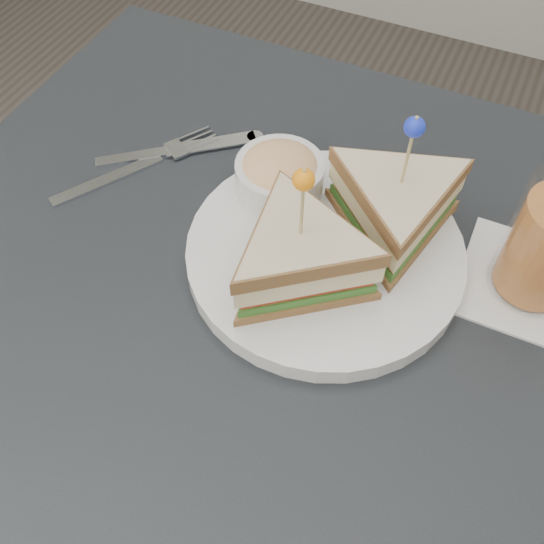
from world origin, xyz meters
The scene contains 5 objects.
ground_plane centered at (0.00, 0.00, 0.00)m, with size 3.50×3.50×0.00m, color #3F3833.
table centered at (0.00, 0.00, 0.67)m, with size 0.80×0.80×0.75m.
plate_meal centered at (0.04, 0.08, 0.79)m, with size 0.32×0.31×0.16m.
cutlery_fork centered at (-0.20, 0.12, 0.75)m, with size 0.13×0.18×0.01m.
cutlery_knife centered at (-0.18, 0.15, 0.75)m, with size 0.16×0.14×0.01m.
Camera 1 is at (0.14, -0.28, 1.23)m, focal length 40.00 mm.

